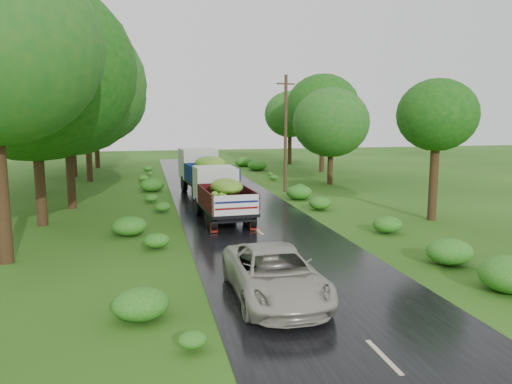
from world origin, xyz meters
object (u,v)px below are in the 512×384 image
object	(u,v)px
truck_near	(221,192)
truck_far	(205,170)
utility_pole	(286,133)
car	(275,274)

from	to	relation	value
truck_near	truck_far	bearing A→B (deg)	85.76
truck_far	utility_pole	world-z (taller)	utility_pole
truck_far	car	size ratio (longest dim) A/B	1.38
truck_near	utility_pole	bearing A→B (deg)	52.37
truck_near	car	world-z (taller)	truck_near
truck_near	truck_far	size ratio (longest dim) A/B	0.85
truck_near	car	distance (m)	10.83
truck_near	truck_far	distance (m)	8.06
truck_near	car	size ratio (longest dim) A/B	1.18
truck_near	car	xyz separation A→B (m)	(-0.15, -10.81, -0.67)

